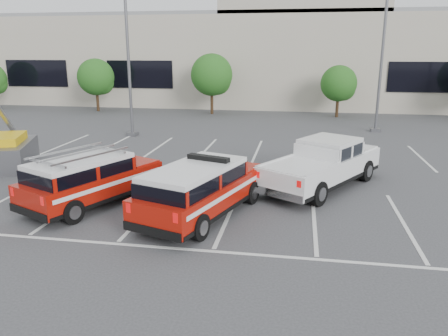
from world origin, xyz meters
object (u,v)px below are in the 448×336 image
object	(u,v)px
utility_rig	(1,153)
convention_building	(282,54)
tree_left	(97,78)
fire_chief_suv	(202,193)
ladder_suv	(91,183)
light_pole_left	(128,49)
light_pole_mid	(383,49)
tree_mid_left	(213,76)
tree_mid_right	(340,85)
white_pickup	(322,169)

from	to	relation	value
utility_rig	convention_building	bearing A→B (deg)	46.87
convention_building	tree_left	distance (m)	18.11
fire_chief_suv	ladder_suv	xyz separation A→B (m)	(-3.95, 0.39, -0.00)
light_pole_left	light_pole_mid	xyz separation A→B (m)	(15.00, 4.00, 0.00)
tree_mid_left	fire_chief_suv	world-z (taller)	tree_mid_left
ladder_suv	light_pole_left	bearing A→B (deg)	129.46
ladder_suv	tree_mid_left	bearing A→B (deg)	114.81
convention_building	tree_mid_right	bearing A→B (deg)	-63.43
convention_building	light_pole_mid	xyz separation A→B (m)	(6.82, -15.86, 0.47)
fire_chief_suv	white_pickup	world-z (taller)	fire_chief_suv
light_pole_left	white_pickup	world-z (taller)	light_pole_left
tree_mid_right	fire_chief_suv	world-z (taller)	tree_mid_right
convention_building	tree_mid_right	world-z (taller)	convention_building
tree_left	ladder_suv	xyz separation A→B (m)	(10.11, -22.05, -2.00)
tree_mid_left	ladder_suv	distance (m)	22.16
tree_left	utility_rig	size ratio (longest dim) A/B	0.98
light_pole_left	convention_building	bearing A→B (deg)	67.61
white_pickup	utility_rig	world-z (taller)	utility_rig
fire_chief_suv	ladder_suv	distance (m)	3.97
tree_left	tree_mid_left	world-z (taller)	tree_mid_left
tree_mid_right	light_pole_left	distance (m)	16.72
tree_left	light_pole_left	bearing A→B (deg)	-55.48
tree_left	fire_chief_suv	world-z (taller)	tree_left
tree_left	light_pole_left	xyz separation A→B (m)	(6.91, -10.05, 2.41)
tree_left	white_pickup	size ratio (longest dim) A/B	0.71
tree_mid_left	white_pickup	distance (m)	20.42
tree_mid_right	ladder_suv	distance (m)	24.22
light_pole_left	utility_rig	size ratio (longest dim) A/B	2.27
light_pole_left	light_pole_mid	bearing A→B (deg)	14.93
tree_left	white_pickup	distance (m)	25.99
tree_left	light_pole_left	distance (m)	12.43
tree_left	convention_building	bearing A→B (deg)	33.05
convention_building	tree_mid_left	xyz separation A→B (m)	(-5.09, -9.82, -1.68)
convention_building	tree_mid_left	distance (m)	11.19
tree_mid_left	light_pole_mid	size ratio (longest dim) A/B	0.47
utility_rig	tree_mid_left	bearing A→B (deg)	50.03
light_pole_mid	light_pole_left	bearing A→B (deg)	-165.07
white_pickup	light_pole_left	bearing A→B (deg)	173.47
light_pole_mid	utility_rig	xyz separation A→B (m)	(-18.06, -12.05, -4.54)
tree_left	ladder_suv	size ratio (longest dim) A/B	0.84
light_pole_left	utility_rig	distance (m)	9.74
fire_chief_suv	utility_rig	xyz separation A→B (m)	(-10.21, 4.34, -0.12)
convention_building	ladder_suv	bearing A→B (deg)	-98.88
fire_chief_suv	tree_mid_right	bearing A→B (deg)	93.71
utility_rig	white_pickup	bearing A→B (deg)	-23.45
light_pole_left	light_pole_mid	distance (m)	15.52
tree_mid_left	ladder_suv	xyz separation A→B (m)	(0.11, -22.05, -2.27)
white_pickup	fire_chief_suv	bearing A→B (deg)	-104.66
tree_mid_left	ladder_suv	size ratio (longest dim) A/B	0.93
tree_mid_right	convention_building	bearing A→B (deg)	116.57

